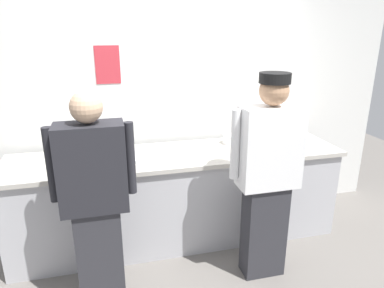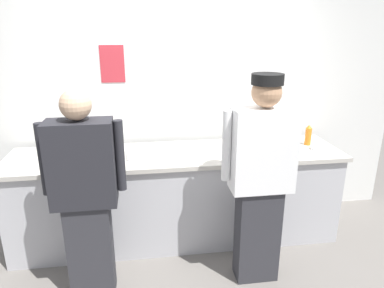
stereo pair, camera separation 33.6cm
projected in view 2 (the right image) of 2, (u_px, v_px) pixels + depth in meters
The scene contains 13 objects.
ground_plane at pixel (183, 259), 3.26m from camera, with size 9.00×9.00×0.00m, color slate.
wall_back at pixel (172, 96), 3.66m from camera, with size 4.99×0.11×2.74m.
prep_counter at pixel (178, 196), 3.48m from camera, with size 3.18×0.74×0.91m.
chef_near_left at pixel (85, 194), 2.58m from camera, with size 0.61×0.24×1.66m.
chef_center at pixel (261, 177), 2.75m from camera, with size 0.62×0.24×1.74m.
plate_stack_front at pixel (235, 141), 3.55m from camera, with size 0.19×0.19×0.10m.
mixing_bowl_steel at pixel (96, 154), 3.14m from camera, with size 0.30×0.30×0.12m, color #B7BABF.
sheet_tray at pixel (154, 152), 3.31m from camera, with size 0.52×0.33×0.02m, color #B7BABF.
squeeze_bottle_primary at pixel (308, 135), 3.54m from camera, with size 0.06×0.06×0.21m.
ramekin_green_sauce at pixel (291, 153), 3.27m from camera, with size 0.10×0.10×0.04m.
ramekin_yellow_sauce at pixel (77, 152), 3.31m from camera, with size 0.09×0.09×0.04m.
ramekin_orange_sauce at pixel (315, 147), 3.43m from camera, with size 0.08×0.08×0.04m.
chefs_knife at pixel (269, 145), 3.55m from camera, with size 0.27×0.03×0.02m.
Camera 2 is at (-0.31, -2.73, 2.05)m, focal length 32.66 mm.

